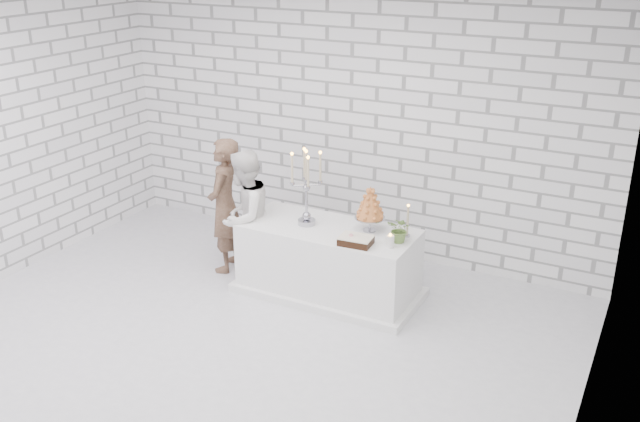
{
  "coord_description": "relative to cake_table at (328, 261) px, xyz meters",
  "views": [
    {
      "loc": [
        3.31,
        -4.63,
        3.57
      ],
      "look_at": [
        0.39,
        0.98,
        1.05
      ],
      "focal_mm": 39.67,
      "sensor_mm": 36.0,
      "label": 1
    }
  ],
  "objects": [
    {
      "name": "pillar_candle",
      "position": [
        0.74,
        -0.15,
        0.44
      ],
      "size": [
        0.08,
        0.08,
        0.12
      ],
      "primitive_type": "cylinder",
      "rotation": [
        0.0,
        0.0,
        0.02
      ],
      "color": "white",
      "rests_on": "cake_table"
    },
    {
      "name": "flowers",
      "position": [
        0.78,
        0.0,
        0.51
      ],
      "size": [
        0.25,
        0.23,
        0.26
      ],
      "primitive_type": "imported",
      "rotation": [
        0.0,
        0.0,
        -0.09
      ],
      "color": "#36602B",
      "rests_on": "cake_table"
    },
    {
      "name": "cake_table",
      "position": [
        0.0,
        0.0,
        0.0
      ],
      "size": [
        1.8,
        0.8,
        0.75
      ],
      "primitive_type": "cube",
      "color": "white",
      "rests_on": "ground"
    },
    {
      "name": "croquembouche",
      "position": [
        0.4,
        0.12,
        0.61
      ],
      "size": [
        0.37,
        0.37,
        0.48
      ],
      "primitive_type": null,
      "rotation": [
        0.0,
        0.0,
        0.24
      ],
      "color": "#A35625",
      "rests_on": "cake_table"
    },
    {
      "name": "wall_back",
      "position": [
        -0.33,
        1.22,
        1.12
      ],
      "size": [
        6.0,
        0.01,
        3.0
      ],
      "primitive_type": "cube",
      "color": "white",
      "rests_on": "ground"
    },
    {
      "name": "chocolate_cake",
      "position": [
        0.42,
        -0.24,
        0.42
      ],
      "size": [
        0.33,
        0.25,
        0.08
      ],
      "primitive_type": "cube",
      "rotation": [
        0.0,
        0.0,
        0.08
      ],
      "color": "black",
      "rests_on": "cake_table"
    },
    {
      "name": "extra_taper",
      "position": [
        0.79,
        0.16,
        0.54
      ],
      "size": [
        0.06,
        0.06,
        0.32
      ],
      "primitive_type": "cylinder",
      "rotation": [
        0.0,
        0.0,
        0.08
      ],
      "color": "#BCAD89",
      "rests_on": "cake_table"
    },
    {
      "name": "ceiling",
      "position": [
        -0.33,
        -1.28,
        2.62
      ],
      "size": [
        6.0,
        5.0,
        0.01
      ],
      "primitive_type": "cube",
      "color": "white",
      "rests_on": "ground"
    },
    {
      "name": "ground",
      "position": [
        -0.33,
        -1.28,
        -0.38
      ],
      "size": [
        6.0,
        5.0,
        0.01
      ],
      "primitive_type": "cube",
      "color": "silver",
      "rests_on": "ground"
    },
    {
      "name": "bride",
      "position": [
        -0.95,
        -0.1,
        0.35
      ],
      "size": [
        0.58,
        0.73,
        1.46
      ],
      "primitive_type": "imported",
      "rotation": [
        0.0,
        0.0,
        -1.53
      ],
      "color": "white",
      "rests_on": "ground"
    },
    {
      "name": "groom",
      "position": [
        -1.29,
        0.01,
        0.38
      ],
      "size": [
        0.49,
        0.63,
        1.52
      ],
      "primitive_type": "imported",
      "rotation": [
        0.0,
        0.0,
        -1.31
      ],
      "color": "#503424",
      "rests_on": "ground"
    },
    {
      "name": "candelabra",
      "position": [
        -0.24,
        -0.02,
        0.78
      ],
      "size": [
        0.37,
        0.37,
        0.8
      ],
      "primitive_type": null,
      "rotation": [
        0.0,
        0.0,
        -0.16
      ],
      "color": "#96969F",
      "rests_on": "cake_table"
    },
    {
      "name": "wall_right",
      "position": [
        2.67,
        -1.28,
        1.12
      ],
      "size": [
        0.01,
        5.0,
        3.0
      ],
      "primitive_type": "cube",
      "color": "white",
      "rests_on": "ground"
    }
  ]
}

